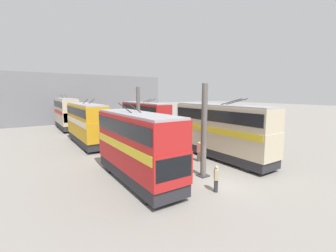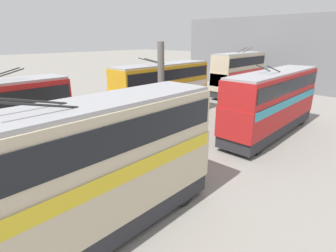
% 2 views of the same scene
% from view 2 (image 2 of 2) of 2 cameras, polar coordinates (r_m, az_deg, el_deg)
% --- Properties ---
extents(depot_back_wall, '(0.50, 36.00, 9.97)m').
position_cam_2_polar(depot_back_wall, '(39.72, 26.66, 13.78)').
color(depot_back_wall, slate).
rests_on(depot_back_wall, ground_plane).
extents(support_column_far, '(0.76, 0.76, 6.83)m').
position_cam_2_polar(support_column_far, '(17.25, -1.49, 6.09)').
color(support_column_far, '#605B56').
rests_on(support_column_far, ground_plane).
extents(bus_left_near, '(10.74, 2.54, 5.73)m').
position_cam_2_polar(bus_left_near, '(9.24, -17.58, -8.89)').
color(bus_left_near, black).
rests_on(bus_left_near, ground_plane).
extents(bus_left_far, '(11.34, 2.54, 5.39)m').
position_cam_2_polar(bus_left_far, '(20.96, 21.89, 5.42)').
color(bus_left_far, black).
rests_on(bus_left_far, ground_plane).
extents(bus_right_mid, '(10.15, 2.54, 5.53)m').
position_cam_2_polar(bus_right_mid, '(23.78, -1.13, 8.37)').
color(bus_right_mid, black).
rests_on(bus_right_mid, ground_plane).
extents(bus_right_far, '(9.12, 2.54, 5.92)m').
position_cam_2_polar(bus_right_far, '(34.67, 15.08, 11.36)').
color(bus_right_far, black).
rests_on(bus_right_far, ground_plane).
extents(person_by_left_row, '(0.41, 0.48, 1.82)m').
position_cam_2_polar(person_by_left_row, '(12.15, -20.63, -12.65)').
color(person_by_left_row, '#473D33').
rests_on(person_by_left_row, ground_plane).
extents(person_aisle_midway, '(0.45, 0.30, 1.54)m').
position_cam_2_polar(person_aisle_midway, '(13.94, -14.06, -8.52)').
color(person_aisle_midway, '#473D33').
rests_on(person_aisle_midway, ground_plane).
extents(oil_drum, '(0.55, 0.55, 0.88)m').
position_cam_2_polar(oil_drum, '(16.65, 4.32, -4.76)').
color(oil_drum, '#424C56').
rests_on(oil_drum, ground_plane).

